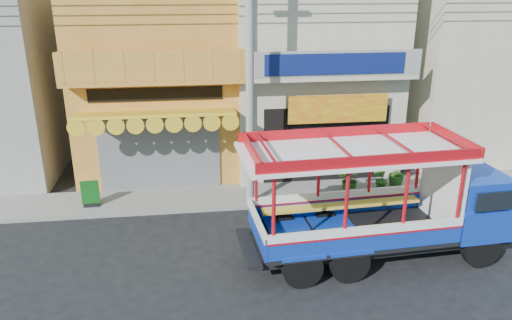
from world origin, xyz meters
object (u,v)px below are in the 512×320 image
Objects in this scene: green_sign at (91,196)px; potted_plant_c at (397,172)px; songthaew_truck at (400,200)px; potted_plant_a at (350,179)px; potted_plant_b at (380,178)px; utility_pole at (255,55)px.

potted_plant_c is at bearing 1.84° from green_sign.
songthaew_truck reaches higher than potted_plant_a.
potted_plant_a is 1.09m from potted_plant_b.
potted_plant_a is 1.88m from potted_plant_c.
potted_plant_a reaches higher than green_sign.
utility_pole is at bearing -70.34° from potted_plant_c.
utility_pole is at bearing 137.72° from potted_plant_a.
potted_plant_b reaches higher than potted_plant_a.
songthaew_truck is at bearing -24.90° from green_sign.
green_sign is 0.96× the size of potted_plant_a.
songthaew_truck is at bearing -139.89° from potted_plant_a.
green_sign is 0.87× the size of potted_plant_c.
potted_plant_b reaches higher than green_sign.
potted_plant_c reaches higher than potted_plant_b.
songthaew_truck reaches higher than green_sign.
utility_pole is 31.59× the size of green_sign.
songthaew_truck is 9.82m from green_sign.
potted_plant_b is at bearing 4.66° from utility_pole.
potted_plant_b is (4.51, 0.37, -4.44)m from utility_pole.
potted_plant_a is at bearing 0.26° from green_sign.
potted_plant_c is at bearing -40.70° from potted_plant_a.
utility_pole is 6.06m from songthaew_truck.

